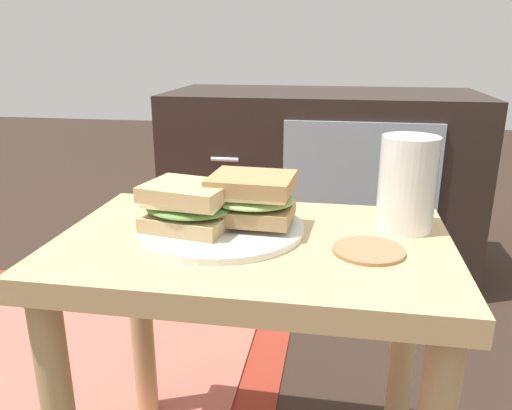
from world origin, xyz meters
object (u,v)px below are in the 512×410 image
object	(u,v)px
sandwich_front	(189,205)
coaster	(369,250)
beer_glass	(407,185)
plate	(221,228)
tv_cabinet	(320,182)
sandwich_back	(252,197)

from	to	relation	value
sandwich_front	coaster	distance (m)	0.26
beer_glass	coaster	bearing A→B (deg)	-118.83
sandwich_front	coaster	xyz separation A→B (m)	(0.26, -0.03, -0.04)
plate	beer_glass	distance (m)	0.28
plate	coaster	world-z (taller)	plate
beer_glass	tv_cabinet	bearing A→B (deg)	100.34
tv_cabinet	coaster	bearing A→B (deg)	-83.84
plate	sandwich_front	size ratio (longest dim) A/B	1.73
tv_cabinet	sandwich_back	size ratio (longest dim) A/B	7.27
plate	sandwich_front	xyz separation A→B (m)	(-0.04, -0.01, 0.04)
plate	beer_glass	xyz separation A→B (m)	(0.27, 0.06, 0.06)
plate	beer_glass	bearing A→B (deg)	12.04
tv_cabinet	beer_glass	bearing A→B (deg)	-79.66
tv_cabinet	beer_glass	size ratio (longest dim) A/B	6.86
plate	coaster	size ratio (longest dim) A/B	2.54
sandwich_front	beer_glass	xyz separation A→B (m)	(0.31, 0.07, 0.02)
tv_cabinet	sandwich_back	distance (m)	0.94
sandwich_back	beer_glass	xyz separation A→B (m)	(0.22, 0.04, 0.02)
tv_cabinet	sandwich_back	world-z (taller)	tv_cabinet
tv_cabinet	sandwich_front	size ratio (longest dim) A/B	6.76
sandwich_back	coaster	world-z (taller)	sandwich_back
plate	sandwich_back	size ratio (longest dim) A/B	1.86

